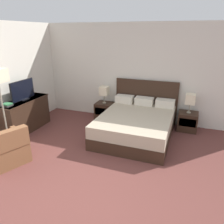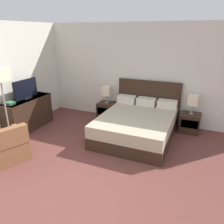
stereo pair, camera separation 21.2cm
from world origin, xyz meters
name	(u,v)px [view 2 (the right image)]	position (x,y,z in m)	size (l,w,h in m)	color
ground_plane	(69,199)	(0.00, 0.00, 0.00)	(10.70, 10.70, 0.00)	brown
wall_back	(140,74)	(0.00, 3.60, 1.33)	(6.65, 0.06, 2.67)	silver
wall_left	(3,80)	(-2.76, 1.48, 1.33)	(0.06, 5.37, 2.67)	silver
bed	(137,124)	(0.30, 2.52, 0.31)	(1.72, 2.13, 1.19)	#332116
nightstand_left	(107,111)	(-0.86, 3.28, 0.24)	(0.48, 0.45, 0.48)	#332116
nightstand_right	(190,123)	(1.47, 3.28, 0.24)	(0.48, 0.45, 0.48)	#332116
table_lamp_left	(107,91)	(-0.86, 3.28, 0.84)	(0.23, 0.23, 0.49)	gray
table_lamp_right	(193,100)	(1.47, 3.28, 0.84)	(0.23, 0.23, 0.49)	gray
dresser	(28,113)	(-2.47, 1.84, 0.42)	(0.48, 1.40, 0.81)	#332116
tv	(26,89)	(-2.46, 1.86, 1.05)	(0.18, 0.77, 0.49)	black
book_red_cover	(9,104)	(-2.49, 1.32, 0.83)	(0.23, 0.19, 0.04)	#383333
book_blue_cover	(10,102)	(-2.45, 1.32, 0.87)	(0.18, 0.17, 0.03)	#2D7042
armchair_by_window	(7,147)	(-1.74, 0.47, 0.28)	(0.90, 0.89, 0.76)	brown
floor_lamp	(1,81)	(-2.26, 1.02, 1.46)	(0.32, 0.32, 1.73)	gray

